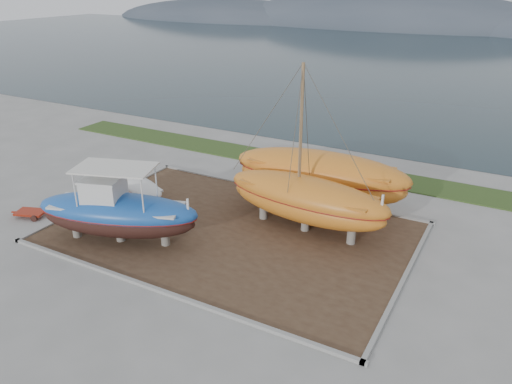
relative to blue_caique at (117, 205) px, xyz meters
The scene contains 11 objects.
ground 4.98m from the blue_caique, ahead, with size 140.00×140.00×0.00m, color gray.
dirt_patch 6.07m from the blue_caique, 37.95° to the left, with size 18.00×12.00×0.06m, color #422D1E.
curb_frame 6.05m from the blue_caique, 37.95° to the left, with size 18.60×12.60×0.15m, color gray, non-canonical shape.
grass_strip 15.81m from the blue_caique, 73.29° to the left, with size 44.00×3.00×0.08m, color #284219.
sea 69.69m from the blue_caique, 86.29° to the left, with size 260.00×100.00×0.04m, color #17292E, non-canonical shape.
mountain_ridge 124.61m from the blue_caique, 87.93° to the left, with size 200.00×36.00×20.00m, color #333D49, non-canonical shape.
blue_caique is the anchor object (origin of this frame).
white_dinghy 5.10m from the blue_caique, 118.12° to the left, with size 4.25×1.59×1.28m, color silver, non-canonical shape.
orange_sailboat 9.90m from the blue_caique, 35.57° to the left, with size 9.09×2.68×8.74m, color orange, non-canonical shape.
orange_bare_hull 11.26m from the blue_caique, 48.86° to the left, with size 10.25×3.07×3.36m, color orange, non-canonical shape.
red_trailer 6.74m from the blue_caique, behind, with size 2.38×1.19×0.34m, color maroon, non-canonical shape.
Camera 1 is at (12.39, -15.88, 12.55)m, focal length 35.00 mm.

